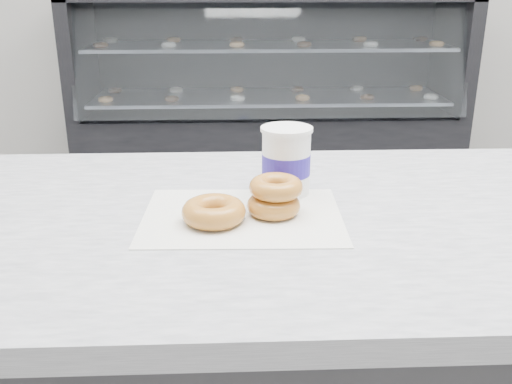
% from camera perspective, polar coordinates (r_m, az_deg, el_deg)
% --- Properties ---
extents(display_case, '(2.40, 0.74, 1.25)m').
position_cam_1_polar(display_case, '(3.73, 1.23, 8.17)').
color(display_case, black).
rests_on(display_case, ground).
extents(wax_paper, '(0.35, 0.27, 0.00)m').
position_cam_1_polar(wax_paper, '(0.98, -1.37, -2.41)').
color(wax_paper, silver).
rests_on(wax_paper, counter).
extents(donut_single, '(0.13, 0.13, 0.04)m').
position_cam_1_polar(donut_single, '(0.95, -4.25, -1.96)').
color(donut_single, '#BA8E33').
rests_on(donut_single, wax_paper).
extents(donut_stack, '(0.13, 0.13, 0.06)m').
position_cam_1_polar(donut_stack, '(0.98, 1.89, -0.42)').
color(donut_stack, '#BA8E33').
rests_on(donut_stack, wax_paper).
extents(coffee_cup, '(0.12, 0.12, 0.13)m').
position_cam_1_polar(coffee_cup, '(1.07, 3.03, 3.19)').
color(coffee_cup, white).
rests_on(coffee_cup, counter).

